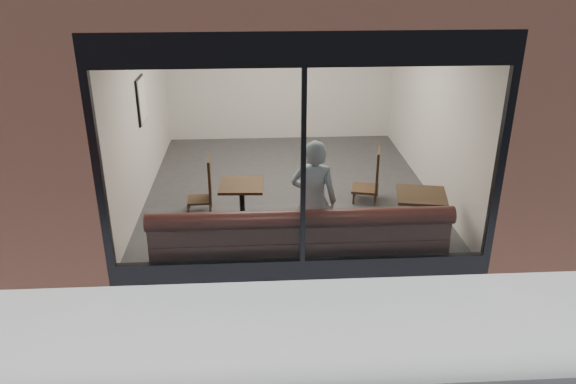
{
  "coord_description": "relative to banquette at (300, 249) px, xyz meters",
  "views": [
    {
      "loc": [
        -0.56,
        -4.28,
        4.05
      ],
      "look_at": [
        -0.16,
        2.4,
        1.11
      ],
      "focal_mm": 35.0,
      "sensor_mm": 36.0,
      "label": 1
    }
  ],
  "objects": [
    {
      "name": "sidewalk_near",
      "position": [
        0.0,
        -1.45,
        -0.22
      ],
      "size": [
        40.0,
        2.0,
        0.01
      ],
      "primitive_type": "cube",
      "color": "gray",
      "rests_on": "ground"
    },
    {
      "name": "host_building_pier_left",
      "position": [
        -3.75,
        5.55,
        1.38
      ],
      "size": [
        2.5,
        12.0,
        3.2
      ],
      "primitive_type": "cube",
      "color": "brown",
      "rests_on": "ground"
    },
    {
      "name": "host_building_pier_right",
      "position": [
        3.75,
        5.55,
        1.38
      ],
      "size": [
        2.5,
        12.0,
        3.2
      ],
      "primitive_type": "cube",
      "color": "brown",
      "rests_on": "ground"
    },
    {
      "name": "host_building_backfill",
      "position": [
        0.0,
        8.55,
        1.38
      ],
      "size": [
        5.0,
        6.0,
        3.2
      ],
      "primitive_type": "cube",
      "color": "brown",
      "rests_on": "ground"
    },
    {
      "name": "cafe_floor",
      "position": [
        0.0,
        2.55,
        -0.21
      ],
      "size": [
        6.0,
        6.0,
        0.0
      ],
      "primitive_type": "plane",
      "color": "#2D2D30",
      "rests_on": "ground"
    },
    {
      "name": "cafe_ceiling",
      "position": [
        0.0,
        2.55,
        2.97
      ],
      "size": [
        6.0,
        6.0,
        0.0
      ],
      "primitive_type": "plane",
      "rotation": [
        3.14,
        0.0,
        0.0
      ],
      "color": "white",
      "rests_on": "host_building_upper"
    },
    {
      "name": "cafe_wall_back",
      "position": [
        0.0,
        5.54,
        1.37
      ],
      "size": [
        5.0,
        0.0,
        5.0
      ],
      "primitive_type": "plane",
      "rotation": [
        1.57,
        0.0,
        0.0
      ],
      "color": "silver",
      "rests_on": "ground"
    },
    {
      "name": "cafe_wall_left",
      "position": [
        -2.49,
        2.55,
        1.37
      ],
      "size": [
        0.0,
        6.0,
        6.0
      ],
      "primitive_type": "plane",
      "rotation": [
        1.57,
        0.0,
        1.57
      ],
      "color": "silver",
      "rests_on": "ground"
    },
    {
      "name": "cafe_wall_right",
      "position": [
        2.49,
        2.55,
        1.37
      ],
      "size": [
        0.0,
        6.0,
        6.0
      ],
      "primitive_type": "plane",
      "rotation": [
        1.57,
        0.0,
        -1.57
      ],
      "color": "silver",
      "rests_on": "ground"
    },
    {
      "name": "storefront_kick",
      "position": [
        0.0,
        -0.4,
        -0.08
      ],
      "size": [
        5.0,
        0.1,
        0.3
      ],
      "primitive_type": "cube",
      "color": "black",
      "rests_on": "ground"
    },
    {
      "name": "storefront_header",
      "position": [
        0.0,
        -0.4,
        2.77
      ],
      "size": [
        5.0,
        0.1,
        0.4
      ],
      "primitive_type": "cube",
      "color": "black",
      "rests_on": "host_building_upper"
    },
    {
      "name": "storefront_mullion",
      "position": [
        0.0,
        -0.4,
        1.32
      ],
      "size": [
        0.06,
        0.1,
        2.5
      ],
      "primitive_type": "cube",
      "color": "black",
      "rests_on": "storefront_kick"
    },
    {
      "name": "storefront_glass",
      "position": [
        0.0,
        -0.43,
        1.33
      ],
      "size": [
        4.8,
        0.0,
        4.8
      ],
      "primitive_type": "plane",
      "rotation": [
        1.57,
        0.0,
        0.0
      ],
      "color": "white",
      "rests_on": "storefront_kick"
    },
    {
      "name": "banquette",
      "position": [
        0.0,
        0.0,
        0.0
      ],
      "size": [
        4.0,
        0.55,
        0.45
      ],
      "primitive_type": "cube",
      "color": "#3C1617",
      "rests_on": "cafe_floor"
    },
    {
      "name": "person",
      "position": [
        0.2,
        0.19,
        0.64
      ],
      "size": [
        0.71,
        0.55,
        1.74
      ],
      "primitive_type": "imported",
      "rotation": [
        0.0,
        0.0,
        2.91
      ],
      "color": "#99B4C7",
      "rests_on": "cafe_floor"
    },
    {
      "name": "cafe_table_left",
      "position": [
        -0.8,
        1.08,
        0.52
      ],
      "size": [
        0.68,
        0.68,
        0.04
      ],
      "primitive_type": "cube",
      "rotation": [
        0.0,
        0.0,
        -0.05
      ],
      "color": "black",
      "rests_on": "cafe_floor"
    },
    {
      "name": "cafe_table_right",
      "position": [
        1.81,
        0.55,
        0.52
      ],
      "size": [
        0.83,
        0.83,
        0.04
      ],
      "primitive_type": "cube",
      "rotation": [
        0.0,
        0.0,
        -0.21
      ],
      "color": "black",
      "rests_on": "cafe_floor"
    },
    {
      "name": "cafe_chair_left",
      "position": [
        -1.52,
        1.7,
        0.01
      ],
      "size": [
        0.39,
        0.39,
        0.04
      ],
      "primitive_type": "cube",
      "rotation": [
        0.0,
        0.0,
        3.19
      ],
      "color": "black",
      "rests_on": "cafe_floor"
    },
    {
      "name": "cafe_chair_right",
      "position": [
        1.28,
        1.99,
        0.01
      ],
      "size": [
        0.54,
        0.54,
        0.04
      ],
      "primitive_type": "cube",
      "rotation": [
        0.0,
        0.0,
        2.9
      ],
      "color": "black",
      "rests_on": "cafe_floor"
    },
    {
      "name": "wall_poster",
      "position": [
        -2.45,
        2.6,
        1.46
      ],
      "size": [
        0.02,
        0.54,
        0.71
      ],
      "primitive_type": "cube",
      "color": "white",
      "rests_on": "cafe_wall_left"
    }
  ]
}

